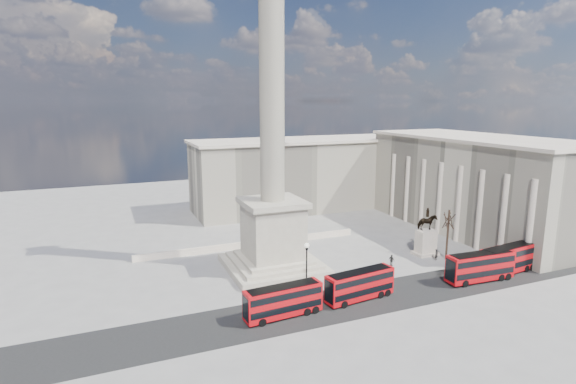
# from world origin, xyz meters

# --- Properties ---
(ground) EXTENTS (180.00, 180.00, 0.00)m
(ground) POSITION_xyz_m (0.00, 0.00, 0.00)
(ground) COLOR gray
(ground) RESTS_ON ground
(asphalt_road) EXTENTS (120.00, 9.00, 0.01)m
(asphalt_road) POSITION_xyz_m (5.00, -10.00, 0.00)
(asphalt_road) COLOR #272727
(asphalt_road) RESTS_ON ground
(nelsons_column) EXTENTS (14.00, 14.00, 49.85)m
(nelsons_column) POSITION_xyz_m (0.00, 5.00, 12.92)
(nelsons_column) COLOR #BDB39D
(nelsons_column) RESTS_ON ground
(balustrade_wall) EXTENTS (40.00, 0.60, 1.10)m
(balustrade_wall) POSITION_xyz_m (0.00, 16.00, 0.55)
(balustrade_wall) COLOR beige
(balustrade_wall) RESTS_ON ground
(building_east) EXTENTS (19.00, 46.00, 18.60)m
(building_east) POSITION_xyz_m (45.00, 10.00, 9.32)
(building_east) COLOR beige
(building_east) RESTS_ON ground
(building_northeast) EXTENTS (51.00, 17.00, 16.60)m
(building_northeast) POSITION_xyz_m (20.00, 40.00, 8.32)
(building_northeast) COLOR beige
(building_northeast) RESTS_ON ground
(red_bus_a) EXTENTS (9.75, 2.94, 3.90)m
(red_bus_a) POSITION_xyz_m (-4.44, -10.43, 2.04)
(red_bus_a) COLOR red
(red_bus_a) RESTS_ON ground
(red_bus_b) EXTENTS (9.86, 3.37, 3.92)m
(red_bus_b) POSITION_xyz_m (6.47, -9.81, 2.06)
(red_bus_b) COLOR red
(red_bus_b) RESTS_ON ground
(red_bus_c) EXTENTS (10.49, 2.93, 4.21)m
(red_bus_c) POSITION_xyz_m (25.59, -11.08, 2.21)
(red_bus_c) COLOR red
(red_bus_c) RESTS_ON ground
(red_bus_d) EXTENTS (10.68, 3.59, 4.25)m
(red_bus_d) POSITION_xyz_m (31.80, -10.38, 2.23)
(red_bus_d) COLOR red
(red_bus_d) RESTS_ON ground
(victorian_lamp) EXTENTS (0.63, 0.63, 7.36)m
(victorian_lamp) POSITION_xyz_m (0.45, -6.31, 4.33)
(victorian_lamp) COLOR black
(victorian_lamp) RESTS_ON ground
(equestrian_statue) EXTENTS (3.85, 2.89, 8.06)m
(equestrian_statue) POSITION_xyz_m (25.88, 1.10, 2.79)
(equestrian_statue) COLOR beige
(equestrian_statue) RESTS_ON ground
(bare_tree_near) EXTENTS (1.98, 1.98, 8.67)m
(bare_tree_near) POSITION_xyz_m (27.54, -2.02, 6.83)
(bare_tree_near) COLOR #332319
(bare_tree_near) RESTS_ON ground
(bare_tree_mid) EXTENTS (1.57, 1.57, 5.97)m
(bare_tree_mid) POSITION_xyz_m (38.73, -1.26, 4.70)
(bare_tree_mid) COLOR #332319
(bare_tree_mid) RESTS_ON ground
(bare_tree_far) EXTENTS (1.81, 1.81, 7.39)m
(bare_tree_far) POSITION_xyz_m (37.54, 6.50, 5.83)
(bare_tree_far) COLOR #332319
(bare_tree_far) RESTS_ON ground
(pedestrian_walking) EXTENTS (0.76, 0.59, 1.84)m
(pedestrian_walking) POSITION_xyz_m (25.76, -1.77, 0.92)
(pedestrian_walking) COLOR black
(pedestrian_walking) RESTS_ON ground
(pedestrian_standing) EXTENTS (1.17, 1.14, 1.90)m
(pedestrian_standing) POSITION_xyz_m (24.09, -6.50, 0.95)
(pedestrian_standing) COLOR black
(pedestrian_standing) RESTS_ON ground
(pedestrian_crossing) EXTENTS (0.73, 1.15, 1.83)m
(pedestrian_crossing) POSITION_xyz_m (17.49, -1.17, 0.91)
(pedestrian_crossing) COLOR black
(pedestrian_crossing) RESTS_ON ground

